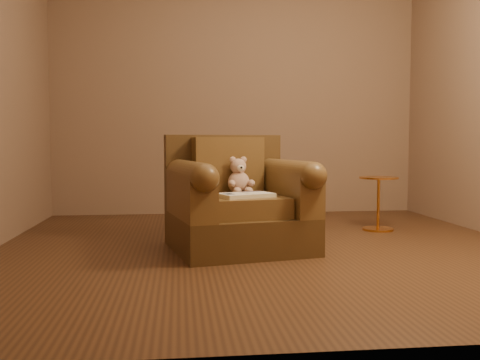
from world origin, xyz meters
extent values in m
plane|color=#4F301B|center=(0.00, 0.00, 0.00)|extent=(4.00, 4.00, 0.00)
cube|color=#886954|center=(0.00, 2.00, 1.35)|extent=(4.00, 0.02, 2.70)
cube|color=#493218|center=(-0.20, -0.05, 0.13)|extent=(1.10, 1.07, 0.26)
cube|color=#493218|center=(-0.28, 0.34, 0.55)|extent=(0.94, 0.28, 0.58)
cube|color=brown|center=(-0.19, -0.10, 0.33)|extent=(0.67, 0.76, 0.14)
cube|color=brown|center=(-0.26, 0.22, 0.62)|extent=(0.56, 0.26, 0.42)
cube|color=brown|center=(-0.56, -0.18, 0.41)|extent=(0.35, 0.82, 0.30)
cube|color=brown|center=(0.17, -0.02, 0.41)|extent=(0.35, 0.82, 0.30)
cylinder|color=brown|center=(-0.56, -0.18, 0.56)|extent=(0.35, 0.82, 0.19)
cylinder|color=brown|center=(0.17, -0.02, 0.56)|extent=(0.35, 0.82, 0.19)
ellipsoid|color=tan|center=(-0.19, 0.08, 0.48)|extent=(0.17, 0.15, 0.17)
sphere|color=tan|center=(-0.19, 0.09, 0.61)|extent=(0.12, 0.12, 0.12)
ellipsoid|color=tan|center=(-0.24, 0.09, 0.66)|extent=(0.05, 0.03, 0.05)
ellipsoid|color=tan|center=(-0.15, 0.11, 0.66)|extent=(0.05, 0.03, 0.05)
ellipsoid|color=beige|center=(-0.18, 0.04, 0.60)|extent=(0.06, 0.04, 0.05)
sphere|color=black|center=(-0.18, 0.02, 0.60)|extent=(0.02, 0.02, 0.02)
ellipsoid|color=tan|center=(-0.25, 0.00, 0.48)|extent=(0.06, 0.11, 0.06)
ellipsoid|color=tan|center=(-0.10, 0.03, 0.48)|extent=(0.06, 0.11, 0.06)
ellipsoid|color=tan|center=(-0.22, -0.03, 0.43)|extent=(0.07, 0.11, 0.06)
ellipsoid|color=tan|center=(-0.13, -0.01, 0.43)|extent=(0.07, 0.11, 0.06)
cube|color=beige|center=(-0.18, -0.22, 0.42)|extent=(0.43, 0.35, 0.03)
cube|color=white|center=(-0.26, -0.25, 0.43)|extent=(0.25, 0.27, 0.00)
cube|color=white|center=(-0.09, -0.18, 0.43)|extent=(0.25, 0.27, 0.00)
cube|color=beige|center=(-0.18, -0.22, 0.43)|extent=(0.09, 0.21, 0.00)
cube|color=#0F1638|center=(-0.30, -0.27, 0.43)|extent=(0.09, 0.10, 0.00)
cube|color=slate|center=(-0.12, -0.11, 0.43)|extent=(0.17, 0.11, 0.00)
cylinder|color=gold|center=(1.13, 0.67, 0.01)|extent=(0.27, 0.27, 0.02)
cylinder|color=gold|center=(1.13, 0.67, 0.24)|extent=(0.03, 0.03, 0.45)
cylinder|color=gold|center=(1.13, 0.67, 0.47)|extent=(0.34, 0.34, 0.02)
cylinder|color=gold|center=(1.13, 0.67, 0.46)|extent=(0.03, 0.03, 0.02)
camera|label=1|loc=(-0.64, -3.91, 0.78)|focal=40.00mm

